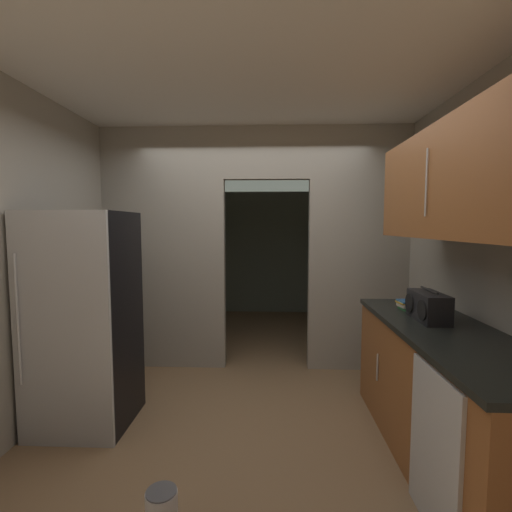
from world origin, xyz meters
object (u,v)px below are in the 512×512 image
dishwasher (434,452)px  book_stack (407,305)px  boombox (428,306)px  paint_can (162,508)px  refrigerator (85,319)px

dishwasher → book_stack: bearing=77.3°
boombox → paint_can: (-1.75, -0.85, -0.94)m
refrigerator → boombox: 2.68m
refrigerator → dishwasher: 2.61m
refrigerator → paint_can: size_ratio=8.87×
dishwasher → book_stack: size_ratio=5.11×
refrigerator → paint_can: bearing=-47.6°
boombox → book_stack: size_ratio=2.31×
refrigerator → boombox: refrigerator is taller
dishwasher → boombox: (0.29, 0.82, 0.60)m
paint_can → dishwasher: bearing=1.0°
book_stack → paint_can: size_ratio=0.87×
dishwasher → paint_can: 1.50m
boombox → paint_can: boombox is taller
boombox → paint_can: size_ratio=2.02×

